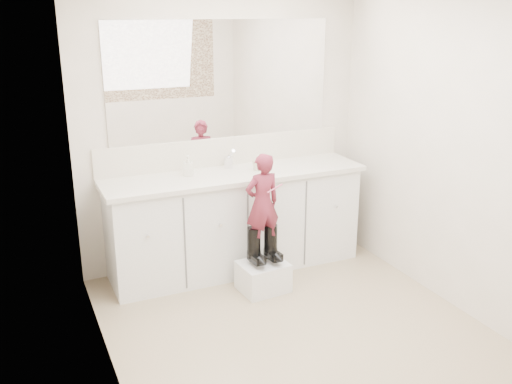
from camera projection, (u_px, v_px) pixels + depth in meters
name	position (u px, v px, depth m)	size (l,w,h in m)	color
floor	(301.00, 334.00, 4.09)	(3.00, 3.00, 0.00)	#947F61
wall_back	(223.00, 130.00, 5.02)	(2.60, 2.60, 0.00)	beige
wall_front	(476.00, 262.00, 2.42)	(2.60, 2.60, 0.00)	beige
wall_left	(103.00, 199.00, 3.21)	(3.00, 3.00, 0.00)	beige
wall_right	(459.00, 153.00, 4.22)	(3.00, 3.00, 0.00)	beige
vanity_cabinet	(235.00, 223.00, 5.02)	(2.20, 0.55, 0.85)	silver
countertop	(236.00, 175.00, 4.87)	(2.28, 0.58, 0.04)	beige
backsplash	(224.00, 151.00, 5.06)	(2.28, 0.03, 0.25)	beige
mirror	(222.00, 80.00, 4.87)	(2.00, 0.02, 1.00)	white
dot_panel	(488.00, 159.00, 2.29)	(2.00, 0.01, 1.20)	#472819
faucet	(228.00, 162.00, 4.99)	(0.08, 0.08, 0.10)	silver
cup	(257.00, 165.00, 4.92)	(0.09, 0.09, 0.09)	beige
soap_bottle	(188.00, 166.00, 4.75)	(0.08, 0.08, 0.17)	beige
step_stool	(263.00, 277.00, 4.69)	(0.38, 0.31, 0.24)	silver
boot_left	(254.00, 246.00, 4.59)	(0.12, 0.21, 0.31)	black
boot_right	(271.00, 243.00, 4.65)	(0.12, 0.21, 0.31)	black
toddler	(262.00, 204.00, 4.52)	(0.30, 0.20, 0.82)	#A93447
toothbrush	(275.00, 188.00, 4.43)	(0.01, 0.01, 0.14)	#CC4F73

